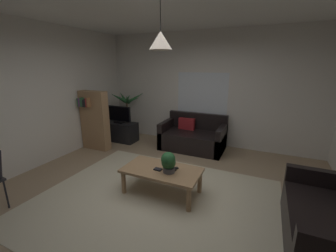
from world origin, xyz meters
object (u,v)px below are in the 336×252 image
Objects in this scene: couch_right_side at (335,228)px; tv at (119,114)px; coffee_table at (162,172)px; couch_under_window at (193,138)px; remote_on_table_1 at (171,169)px; potted_palm_corner at (127,114)px; book_on_table_0 at (158,169)px; tv_stand at (120,132)px; bookshelf_corner at (94,120)px; remote_on_table_0 at (173,169)px; potted_plant_on_table at (168,162)px; pendant_lamp at (161,40)px.

couch_right_side is 4.77m from tv.
couch_under_window is at bearing 94.59° from coffee_table.
potted_palm_corner is (-2.31, 2.15, 0.21)m from remote_on_table_1.
couch_under_window is 1.13× the size of potted_palm_corner.
book_on_table_0 is 0.13× the size of tv_stand.
remote_on_table_0 is at bearing -22.09° from bookshelf_corner.
remote_on_table_0 is 0.20m from potted_plant_on_table.
remote_on_table_0 is 0.03m from remote_on_table_1.
couch_right_side is 2.98m from pendant_lamp.
tv is at bearing 65.25° from remote_on_table_1.
pendant_lamp reaches higher than book_on_table_0.
tv reaches higher than remote_on_table_1.
remote_on_table_1 is (0.31, -2.00, 0.15)m from couch_under_window.
bookshelf_corner is at bearing 155.14° from coffee_table.
tv_stand is (-4.31, 2.01, -0.02)m from couch_right_side.
tv_stand is at bearing -84.31° from potted_palm_corner.
couch_right_side is at bearing -43.89° from couch_under_window.
tv is at bearing -171.89° from couch_under_window.
book_on_table_0 is 0.21m from remote_on_table_1.
potted_plant_on_table is at bearing -38.73° from tv.
tv_stand is 0.87m from bookshelf_corner.
bookshelf_corner is (-2.44, 1.12, 0.14)m from potted_plant_on_table.
remote_on_table_1 is at bearing -37.49° from tv_stand.
coffee_table is at bearing -40.05° from tv_stand.
pendant_lamp reaches higher than tv_stand.
remote_on_table_1 is 1.87m from pendant_lamp.
potted_plant_on_table is at bearing -0.83° from book_on_table_0.
remote_on_table_1 is at bearing -81.19° from couch_under_window.
remote_on_table_1 is 0.23× the size of tv.
couch_under_window is at bearing 136.93° from remote_on_table_0.
tv_stand is at bearing 75.46° from bookshelf_corner.
pendant_lamp is (0.00, 0.00, 1.93)m from coffee_table.
book_on_table_0 is 2.77m from tv.
coffee_table is 1.93m from pendant_lamp.
couch_under_window is 2.03m from tv.
couch_right_side is 1.20× the size of coffee_table.
potted_palm_corner reaches higher than coffee_table.
bookshelf_corner is (-2.48, 1.01, 0.29)m from remote_on_table_0.
book_on_table_0 is 3.09m from potted_palm_corner.
remote_on_table_1 is 2.67m from bookshelf_corner.
couch_under_window is at bearing 21.21° from remote_on_table_1.
couch_right_side is 4.99m from potted_palm_corner.
remote_on_table_0 is at bearing 19.78° from pendant_lamp.
couch_under_window is 2.39m from bookshelf_corner.
remote_on_table_1 is at bearing -22.67° from bookshelf_corner.
tv is 0.44m from potted_palm_corner.
remote_on_table_1 is (-0.03, -0.02, 0.00)m from remote_on_table_0.
tv reaches higher than couch_under_window.
tv_stand is at bearing 90.00° from tv.
remote_on_table_1 is 3.16m from potted_palm_corner.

